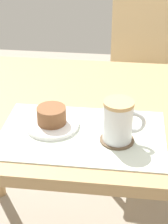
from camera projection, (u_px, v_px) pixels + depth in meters
The scene contains 7 objects.
dining_table at pixel (99, 128), 1.22m from camera, with size 1.11×0.72×0.71m.
wooden_chair at pixel (145, 79), 1.88m from camera, with size 0.46×0.46×0.86m.
placemat at pixel (82, 134), 1.03m from camera, with size 0.46×0.29×0.00m, color silver.
pastry_plate at pixel (52, 124), 1.06m from camera, with size 0.16×0.16×0.01m, color white.
pastry at pixel (52, 115), 1.05m from camera, with size 0.08×0.08×0.05m, color brown.
coffee_coaster at pixel (117, 140), 1.00m from camera, with size 0.09×0.09×0.01m, color brown.
coffee_mug at pixel (119, 121), 0.97m from camera, with size 0.11×0.08×0.12m.
Camera 1 is at (0.07, -1.02, 1.29)m, focal length 60.00 mm.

